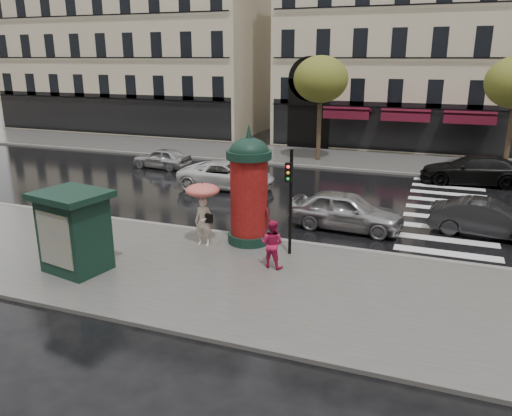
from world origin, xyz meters
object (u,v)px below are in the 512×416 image
at_px(traffic_light, 290,192).
at_px(car_white, 227,175).
at_px(morris_column, 249,187).
at_px(man_burgundy, 261,218).
at_px(newsstand, 74,230).
at_px(car_black, 473,170).
at_px(car_far_silver, 162,158).
at_px(car_silver, 346,210).
at_px(car_darkgrey, 488,219).
at_px(woman_umbrella, 203,204).
at_px(woman_red, 272,244).

bearing_deg(traffic_light, car_white, 126.17).
bearing_deg(morris_column, man_burgundy, 0.00).
bearing_deg(car_white, traffic_light, -149.54).
distance_m(man_burgundy, car_white, 8.47).
height_order(newsstand, car_black, newsstand).
bearing_deg(newsstand, car_far_silver, 110.92).
height_order(car_white, car_black, car_black).
xyz_separation_m(morris_column, car_white, (-4.04, 7.18, -1.47)).
relative_size(newsstand, car_silver, 0.57).
distance_m(car_silver, car_white, 8.15).
distance_m(car_darkgrey, car_black, 8.59).
xyz_separation_m(woman_umbrella, newsstand, (-2.76, -3.34, -0.21)).
bearing_deg(traffic_light, car_silver, 71.12).
xyz_separation_m(car_white, car_black, (11.96, 5.42, 0.09)).
height_order(traffic_light, newsstand, traffic_light).
relative_size(woman_umbrella, car_far_silver, 0.63).
height_order(newsstand, car_far_silver, newsstand).
relative_size(traffic_light, car_far_silver, 0.98).
relative_size(morris_column, newsstand, 1.69).
distance_m(car_white, car_black, 13.13).
xyz_separation_m(morris_column, newsstand, (-4.15, -4.19, -0.74)).
bearing_deg(car_darkgrey, traffic_light, 133.42).
distance_m(woman_red, car_black, 15.82).
xyz_separation_m(woman_umbrella, car_far_silver, (-8.27, 11.08, -1.01)).
bearing_deg(car_far_silver, morris_column, 47.86).
xyz_separation_m(woman_red, newsstand, (-5.64, -2.33, 0.52)).
height_order(car_white, car_far_silver, car_white).
xyz_separation_m(woman_umbrella, traffic_light, (3.09, 0.19, 0.66)).
height_order(woman_red, morris_column, morris_column).
xyz_separation_m(morris_column, traffic_light, (1.70, -0.67, 0.13)).
distance_m(woman_umbrella, car_black, 16.39).
height_order(woman_red, car_darkgrey, woman_red).
bearing_deg(car_black, morris_column, -36.84).
bearing_deg(traffic_light, newsstand, -148.94).
relative_size(woman_red, car_silver, 0.35).
xyz_separation_m(woman_red, man_burgundy, (-1.05, 1.86, 0.15)).
relative_size(man_burgundy, car_silver, 0.42).
bearing_deg(man_burgundy, newsstand, 61.94).
distance_m(woman_umbrella, car_darkgrey, 10.72).
height_order(morris_column, newsstand, morris_column).
relative_size(morris_column, car_white, 0.86).
height_order(man_burgundy, morris_column, morris_column).
height_order(man_burgundy, car_white, man_burgundy).
relative_size(newsstand, car_darkgrey, 0.61).
xyz_separation_m(man_burgundy, newsstand, (-4.59, -4.19, 0.37)).
bearing_deg(car_far_silver, car_darkgrey, 75.22).
distance_m(woman_umbrella, traffic_light, 3.17).
xyz_separation_m(woman_umbrella, woman_red, (2.89, -1.00, -0.73)).
relative_size(car_black, car_far_silver, 1.46).
relative_size(woman_red, newsstand, 0.62).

